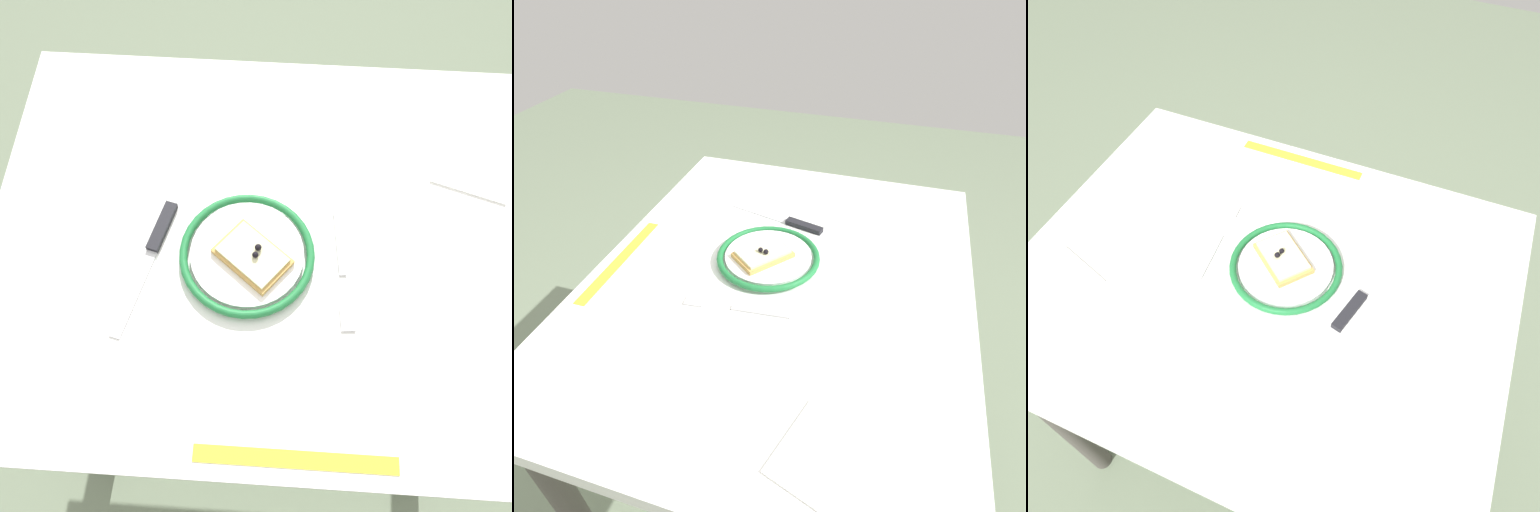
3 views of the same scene
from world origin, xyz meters
TOP-DOWN VIEW (x-y plane):
  - ground_plane at (0.00, 0.00)m, footprint 6.00×6.00m
  - dining_table at (0.00, 0.00)m, footprint 0.93×0.75m
  - plate at (0.04, 0.04)m, footprint 0.22×0.22m
  - pizza_slice_near at (0.03, 0.05)m, footprint 0.13×0.13m
  - knife at (0.19, 0.03)m, footprint 0.08×0.24m
  - fork at (-0.12, 0.05)m, footprint 0.03×0.20m
  - measuring_tape at (-0.05, 0.34)m, footprint 0.28×0.02m
  - napkin at (-0.34, -0.16)m, footprint 0.16×0.15m

SIDE VIEW (x-z plane):
  - ground_plane at x=0.00m, z-range 0.00..0.00m
  - dining_table at x=0.00m, z-range 0.27..1.04m
  - measuring_tape at x=-0.05m, z-range 0.77..0.77m
  - napkin at x=-0.34m, z-range 0.77..0.77m
  - fork at x=-0.12m, z-range 0.77..0.77m
  - knife at x=0.19m, z-range 0.77..0.78m
  - plate at x=0.04m, z-range 0.77..0.79m
  - pizza_slice_near at x=0.03m, z-range 0.78..0.81m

